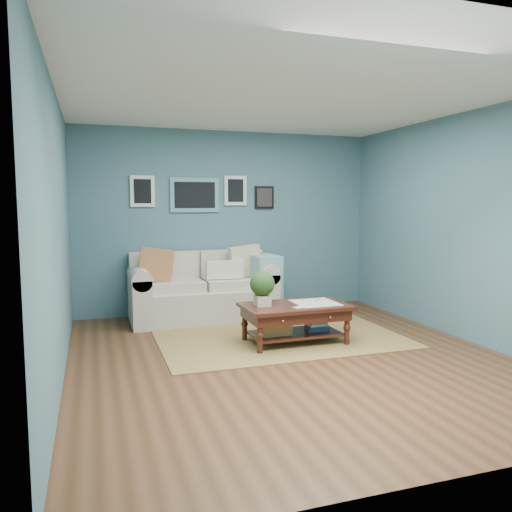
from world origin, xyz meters
name	(u,v)px	position (x,y,z in m)	size (l,w,h in m)	color
room_shell	(288,229)	(-0.01, 0.06, 1.36)	(5.00, 5.02, 2.70)	brown
area_rug	(274,333)	(0.17, 0.95, 0.01)	(2.91, 2.33, 0.01)	brown
loveseat	(208,289)	(-0.42, 2.03, 0.43)	(2.05, 0.93, 1.05)	beige
coffee_table	(290,311)	(0.19, 0.48, 0.38)	(1.23, 0.73, 0.86)	#331610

